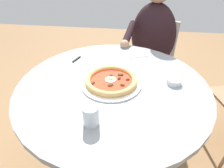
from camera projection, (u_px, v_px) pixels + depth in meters
The scene contains 9 objects.
ground_plane at pixel (113, 161), 1.47m from camera, with size 6.00×6.00×0.02m, color olive.
dining_table at pixel (113, 101), 1.11m from camera, with size 1.06×1.06×0.74m.
pizza_on_plate at pixel (111, 80), 1.03m from camera, with size 0.34×0.34×0.04m.
water_glass at pixel (91, 116), 0.78m from camera, with size 0.07×0.07×0.09m.
steak_knife at pixel (73, 62), 1.24m from camera, with size 0.22×0.08×0.01m.
ramekin_capers at pixel (174, 81), 1.03m from camera, with size 0.08×0.08×0.03m.
fork_utensil at pixel (140, 57), 1.30m from camera, with size 0.08×0.16×0.00m.
diner_person at pixel (150, 57), 1.72m from camera, with size 0.47×0.48×1.20m.
cafe_chair_diner at pixel (154, 55), 1.85m from camera, with size 0.50×0.50×0.81m.
Camera 1 is at (0.84, 0.10, 1.34)m, focal length 30.01 mm.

